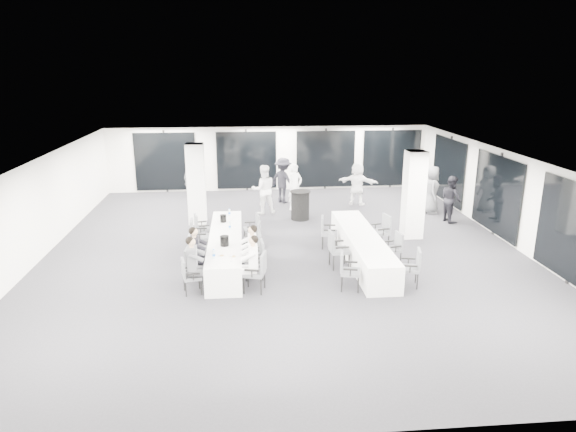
# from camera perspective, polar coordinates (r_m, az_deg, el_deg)

# --- Properties ---
(room) EXTENTS (14.04, 16.04, 2.84)m
(room) POSITION_cam_1_polar(r_m,az_deg,el_deg) (16.10, 2.42, 2.18)
(room) COLOR #25252B
(room) RESTS_ON ground
(column_left) EXTENTS (0.60, 0.60, 2.80)m
(column_left) POSITION_cam_1_polar(r_m,az_deg,el_deg) (18.06, -10.16, 3.54)
(column_left) COLOR white
(column_left) RESTS_ON floor
(column_right) EXTENTS (0.60, 0.60, 2.80)m
(column_right) POSITION_cam_1_polar(r_m,az_deg,el_deg) (16.75, 13.79, 2.32)
(column_right) COLOR white
(column_right) RESTS_ON floor
(banquet_table_main) EXTENTS (0.90, 5.00, 0.75)m
(banquet_table_main) POSITION_cam_1_polar(r_m,az_deg,el_deg) (14.64, -6.93, -3.54)
(banquet_table_main) COLOR silver
(banquet_table_main) RESTS_ON floor
(banquet_table_side) EXTENTS (0.90, 5.00, 0.75)m
(banquet_table_side) POSITION_cam_1_polar(r_m,az_deg,el_deg) (14.73, 8.23, -3.45)
(banquet_table_side) COLOR silver
(banquet_table_side) RESTS_ON floor
(cocktail_table) EXTENTS (0.75, 0.75, 1.04)m
(cocktail_table) POSITION_cam_1_polar(r_m,az_deg,el_deg) (18.39, 1.37, 1.23)
(cocktail_table) COLOR black
(cocktail_table) RESTS_ON floor
(chair_main_left_near) EXTENTS (0.53, 0.55, 0.88)m
(chair_main_left_near) POSITION_cam_1_polar(r_m,az_deg,el_deg) (12.67, -10.95, -6.33)
(chair_main_left_near) COLOR #54575C
(chair_main_left_near) RESTS_ON floor
(chair_main_left_second) EXTENTS (0.48, 0.52, 0.86)m
(chair_main_left_second) POSITION_cam_1_polar(r_m,az_deg,el_deg) (13.40, -10.63, -5.09)
(chair_main_left_second) COLOR #54575C
(chair_main_left_second) RESTS_ON floor
(chair_main_left_mid) EXTENTS (0.48, 0.53, 0.90)m
(chair_main_left_mid) POSITION_cam_1_polar(r_m,az_deg,el_deg) (14.44, -10.27, -3.38)
(chair_main_left_mid) COLOR #54575C
(chair_main_left_mid) RESTS_ON floor
(chair_main_left_fourth) EXTENTS (0.53, 0.59, 1.03)m
(chair_main_left_fourth) POSITION_cam_1_polar(r_m,az_deg,el_deg) (15.25, -10.06, -2.00)
(chair_main_left_fourth) COLOR #54575C
(chair_main_left_fourth) RESTS_ON floor
(chair_main_left_far) EXTENTS (0.54, 0.57, 0.90)m
(chair_main_left_far) POSITION_cam_1_polar(r_m,az_deg,el_deg) (16.24, -9.71, -1.13)
(chair_main_left_far) COLOR #54575C
(chair_main_left_far) RESTS_ON floor
(chair_main_right_near) EXTENTS (0.61, 0.64, 1.00)m
(chair_main_right_near) POSITION_cam_1_polar(r_m,az_deg,el_deg) (12.54, -3.38, -5.96)
(chair_main_right_near) COLOR #54575C
(chair_main_right_near) RESTS_ON floor
(chair_main_right_second) EXTENTS (0.54, 0.59, 0.99)m
(chair_main_right_second) POSITION_cam_1_polar(r_m,az_deg,el_deg) (13.33, -3.50, -4.58)
(chair_main_right_second) COLOR #54575C
(chair_main_right_second) RESTS_ON floor
(chair_main_right_mid) EXTENTS (0.49, 0.53, 0.89)m
(chair_main_right_mid) POSITION_cam_1_polar(r_m,az_deg,el_deg) (14.20, -3.65, -3.50)
(chair_main_right_mid) COLOR #54575C
(chair_main_right_mid) RESTS_ON floor
(chair_main_right_fourth) EXTENTS (0.54, 0.58, 0.94)m
(chair_main_right_fourth) POSITION_cam_1_polar(r_m,az_deg,el_deg) (15.06, -3.74, -2.22)
(chair_main_right_fourth) COLOR #54575C
(chair_main_right_fourth) RESTS_ON floor
(chair_main_right_far) EXTENTS (0.52, 0.56, 0.90)m
(chair_main_right_far) POSITION_cam_1_polar(r_m,az_deg,el_deg) (16.00, -3.85, -1.18)
(chair_main_right_far) COLOR #54575C
(chair_main_right_far) RESTS_ON floor
(chair_side_left_near) EXTENTS (0.57, 0.60, 0.95)m
(chair_side_left_near) POSITION_cam_1_polar(r_m,az_deg,el_deg) (12.73, 6.58, -5.81)
(chair_side_left_near) COLOR #54575C
(chair_side_left_near) RESTS_ON floor
(chair_side_left_mid) EXTENTS (0.56, 0.61, 1.03)m
(chair_side_left_mid) POSITION_cam_1_polar(r_m,az_deg,el_deg) (14.02, 5.39, -3.48)
(chair_side_left_mid) COLOR #54575C
(chair_side_left_mid) RESTS_ON floor
(chair_side_left_far) EXTENTS (0.57, 0.60, 0.97)m
(chair_side_left_far) POSITION_cam_1_polar(r_m,az_deg,el_deg) (15.56, 4.32, -1.56)
(chair_side_left_far) COLOR #54575C
(chair_side_left_far) RESTS_ON floor
(chair_side_right_near) EXTENTS (0.59, 0.62, 0.97)m
(chair_side_right_near) POSITION_cam_1_polar(r_m,az_deg,el_deg) (13.19, 13.68, -5.35)
(chair_side_right_near) COLOR #54575C
(chair_side_right_near) RESTS_ON floor
(chair_side_right_mid) EXTENTS (0.52, 0.56, 0.89)m
(chair_side_right_mid) POSITION_cam_1_polar(r_m,az_deg,el_deg) (14.57, 11.75, -3.31)
(chair_side_right_mid) COLOR #54575C
(chair_side_right_mid) RESTS_ON floor
(chair_side_right_far) EXTENTS (0.61, 0.64, 1.02)m
(chair_side_right_far) POSITION_cam_1_polar(r_m,az_deg,el_deg) (15.77, 10.41, -1.44)
(chair_side_right_far) COLOR #54575C
(chair_side_right_far) RESTS_ON floor
(seated_guest_a) EXTENTS (0.50, 0.38, 1.44)m
(seated_guest_a) POSITION_cam_1_polar(r_m,az_deg,el_deg) (12.55, -10.30, -4.98)
(seated_guest_a) COLOR #515357
(seated_guest_a) RESTS_ON floor
(seated_guest_b) EXTENTS (0.50, 0.38, 1.44)m
(seated_guest_b) POSITION_cam_1_polar(r_m,az_deg,el_deg) (13.27, -10.03, -3.79)
(seated_guest_b) COLOR black
(seated_guest_b) RESTS_ON floor
(seated_guest_c) EXTENTS (0.50, 0.38, 1.44)m
(seated_guest_c) POSITION_cam_1_polar(r_m,az_deg,el_deg) (12.47, -4.17, -4.91)
(seated_guest_c) COLOR white
(seated_guest_c) RESTS_ON floor
(seated_guest_d) EXTENTS (0.50, 0.38, 1.44)m
(seated_guest_d) POSITION_cam_1_polar(r_m,az_deg,el_deg) (13.24, -4.25, -3.62)
(seated_guest_d) COLOR white
(seated_guest_d) RESTS_ON floor
(standing_guest_a) EXTENTS (0.93, 0.89, 2.01)m
(standing_guest_a) POSITION_cam_1_polar(r_m,az_deg,el_deg) (19.59, 0.78, 3.59)
(standing_guest_a) COLOR white
(standing_guest_a) RESTS_ON floor
(standing_guest_b) EXTENTS (1.08, 0.74, 2.09)m
(standing_guest_b) POSITION_cam_1_polar(r_m,az_deg,el_deg) (19.02, -2.73, 3.32)
(standing_guest_b) COLOR white
(standing_guest_b) RESTS_ON floor
(standing_guest_c) EXTENTS (1.43, 1.43, 2.07)m
(standing_guest_c) POSITION_cam_1_polar(r_m,az_deg,el_deg) (20.58, -0.54, 4.32)
(standing_guest_c) COLOR black
(standing_guest_c) RESTS_ON floor
(standing_guest_e) EXTENTS (0.80, 1.08, 2.01)m
(standing_guest_e) POSITION_cam_1_polar(r_m,az_deg,el_deg) (19.84, 15.70, 3.16)
(standing_guest_e) COLOR #515357
(standing_guest_e) RESTS_ON floor
(standing_guest_f) EXTENTS (1.90, 1.38, 1.94)m
(standing_guest_f) POSITION_cam_1_polar(r_m,az_deg,el_deg) (20.45, 7.72, 3.90)
(standing_guest_f) COLOR white
(standing_guest_f) RESTS_ON floor
(standing_guest_g) EXTENTS (0.81, 0.72, 1.89)m
(standing_guest_g) POSITION_cam_1_polar(r_m,az_deg,el_deg) (21.79, -10.73, 4.46)
(standing_guest_g) COLOR #515357
(standing_guest_g) RESTS_ON floor
(standing_guest_h) EXTENTS (0.68, 0.98, 1.87)m
(standing_guest_h) POSITION_cam_1_polar(r_m,az_deg,el_deg) (18.93, 17.71, 2.15)
(standing_guest_h) COLOR black
(standing_guest_h) RESTS_ON floor
(ice_bucket_near) EXTENTS (0.23, 0.23, 0.27)m
(ice_bucket_near) POSITION_cam_1_polar(r_m,az_deg,el_deg) (13.65, -7.07, -2.76)
(ice_bucket_near) COLOR black
(ice_bucket_near) RESTS_ON banquet_table_main
(ice_bucket_far) EXTENTS (0.19, 0.19, 0.22)m
(ice_bucket_far) POSITION_cam_1_polar(r_m,az_deg,el_deg) (15.72, -7.22, -0.28)
(ice_bucket_far) COLOR black
(ice_bucket_far) RESTS_ON banquet_table_main
(water_bottle_a) EXTENTS (0.07, 0.07, 0.23)m
(water_bottle_a) POSITION_cam_1_polar(r_m,az_deg,el_deg) (12.80, -8.25, -4.20)
(water_bottle_a) COLOR silver
(water_bottle_a) RESTS_ON banquet_table_main
(water_bottle_b) EXTENTS (0.07, 0.07, 0.21)m
(water_bottle_b) POSITION_cam_1_polar(r_m,az_deg,el_deg) (15.00, -6.49, -1.09)
(water_bottle_b) COLOR silver
(water_bottle_b) RESTS_ON banquet_table_main
(water_bottle_c) EXTENTS (0.07, 0.07, 0.22)m
(water_bottle_c) POSITION_cam_1_polar(r_m,az_deg,el_deg) (16.36, -6.53, 0.40)
(water_bottle_c) COLOR silver
(water_bottle_c) RESTS_ON banquet_table_main
(plate_a) EXTENTS (0.18, 0.18, 0.03)m
(plate_a) POSITION_cam_1_polar(r_m,az_deg,el_deg) (12.97, -7.36, -4.39)
(plate_a) COLOR white
(plate_a) RESTS_ON banquet_table_main
(plate_b) EXTENTS (0.22, 0.22, 0.03)m
(plate_b) POSITION_cam_1_polar(r_m,az_deg,el_deg) (12.88, -6.12, -4.49)
(plate_b) COLOR white
(plate_b) RESTS_ON banquet_table_main
(plate_c) EXTENTS (0.19, 0.19, 0.03)m
(plate_c) POSITION_cam_1_polar(r_m,az_deg,el_deg) (13.86, -6.94, -2.99)
(plate_c) COLOR white
(plate_c) RESTS_ON banquet_table_main
(wine_glass) EXTENTS (0.07, 0.07, 0.19)m
(wine_glass) POSITION_cam_1_polar(r_m,az_deg,el_deg) (12.55, -6.35, -4.44)
(wine_glass) COLOR silver
(wine_glass) RESTS_ON banquet_table_main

